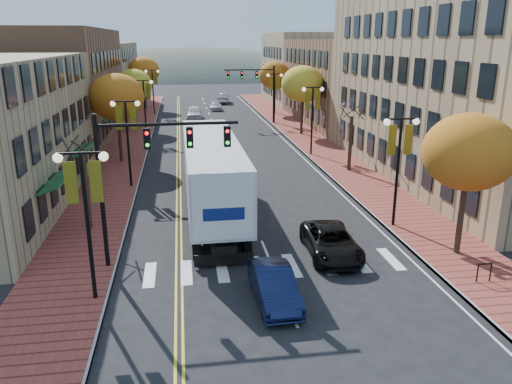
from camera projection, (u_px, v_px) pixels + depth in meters
name	position (u px, v px, depth m)	size (l,w,h in m)	color
ground	(281.00, 288.00, 20.87)	(200.00, 200.00, 0.00)	black
sidewalk_left	(131.00, 142.00, 50.31)	(4.00, 85.00, 0.15)	brown
sidewalk_right	(304.00, 137.00, 52.85)	(4.00, 85.00, 0.15)	brown
building_left_mid	(50.00, 85.00, 50.90)	(12.00, 24.00, 11.00)	brown
building_left_far	(91.00, 76.00, 74.76)	(12.00, 26.00, 9.50)	#9E8966
building_right_near	(488.00, 74.00, 36.42)	(15.00, 28.00, 15.00)	#997F5B
building_right_mid	(362.00, 81.00, 61.74)	(15.00, 24.00, 10.00)	brown
building_right_far	(316.00, 68.00, 82.40)	(15.00, 20.00, 11.00)	#9E8966
tree_left_a	(86.00, 191.00, 26.50)	(0.28, 0.28, 4.20)	#382619
tree_left_b	(117.00, 97.00, 40.70)	(4.48, 4.48, 7.21)	#382619
tree_left_c	(133.00, 85.00, 55.94)	(4.16, 4.16, 6.69)	#382619
tree_left_d	(144.00, 71.00, 72.81)	(4.61, 4.61, 7.42)	#382619
tree_right_a	(469.00, 152.00, 22.55)	(4.16, 4.16, 6.69)	#382619
tree_right_b	(350.00, 144.00, 38.51)	(0.28, 0.28, 4.20)	#382619
tree_right_c	(302.00, 84.00, 52.70)	(4.48, 4.48, 7.21)	#382619
tree_right_d	(275.00, 75.00, 67.88)	(4.35, 4.35, 7.00)	#382619
lamp_left_a	(85.00, 198.00, 18.55)	(1.96, 0.36, 6.05)	black
lamp_left_b	(127.00, 127.00, 33.68)	(1.96, 0.36, 6.05)	black
lamp_left_c	(144.00, 98.00, 50.70)	(1.96, 0.36, 6.05)	black
lamp_left_d	(153.00, 83.00, 67.73)	(1.96, 0.36, 6.05)	black
lamp_right_a	(399.00, 151.00, 26.35)	(1.96, 0.36, 6.05)	black
lamp_right_b	(312.00, 107.00, 43.37)	(1.96, 0.36, 6.05)	black
lamp_right_c	(275.00, 88.00, 60.39)	(1.96, 0.36, 6.05)	black
traffic_mast_near	(144.00, 161.00, 21.49)	(6.10, 0.35, 7.00)	black
traffic_mast_far	(258.00, 83.00, 59.92)	(6.10, 0.34, 7.00)	black
semi_truck	(210.00, 166.00, 29.95)	(3.03, 18.14, 4.53)	black
navy_sedan	(274.00, 285.00, 19.57)	(1.47, 4.21, 1.39)	#0D1436
black_suv	(331.00, 242.00, 23.82)	(2.28, 4.94, 1.37)	black
car_far_white	(194.00, 113.00, 64.89)	(1.95, 4.84, 1.65)	silver
car_far_silver	(216.00, 106.00, 73.44)	(1.66, 4.08, 1.19)	#B1B2B9
car_far_oncoming	(223.00, 98.00, 81.40)	(1.68, 4.81, 1.58)	#9C9CA3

